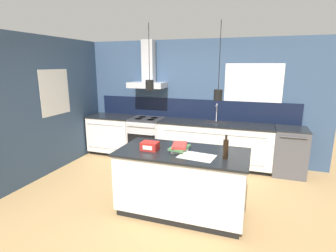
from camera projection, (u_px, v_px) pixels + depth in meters
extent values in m
plane|color=tan|center=(161.00, 198.00, 4.18)|extent=(16.00, 16.00, 0.00)
cube|color=#354C6B|center=(192.00, 101.00, 5.76)|extent=(5.60, 0.06, 2.60)
cube|color=black|center=(192.00, 109.00, 5.76)|extent=(4.42, 0.02, 0.43)
cube|color=white|center=(253.00, 88.00, 5.25)|extent=(1.12, 0.01, 0.96)
cube|color=black|center=(253.00, 88.00, 5.26)|extent=(1.04, 0.01, 0.88)
cube|color=#B5B5BA|center=(147.00, 85.00, 5.74)|extent=(0.80, 0.46, 0.12)
cube|color=#B5B5BA|center=(149.00, 61.00, 5.71)|extent=(0.26, 0.20, 0.90)
cylinder|color=black|center=(149.00, 52.00, 3.42)|extent=(0.01, 0.01, 0.72)
cylinder|color=black|center=(150.00, 85.00, 3.52)|extent=(0.11, 0.11, 0.14)
sphere|color=#F9D18C|center=(150.00, 85.00, 3.52)|extent=(0.06, 0.06, 0.06)
cylinder|color=black|center=(220.00, 56.00, 3.21)|extent=(0.01, 0.01, 0.83)
cylinder|color=black|center=(218.00, 95.00, 3.32)|extent=(0.11, 0.11, 0.14)
sphere|color=#F9D18C|center=(218.00, 95.00, 3.32)|extent=(0.06, 0.06, 0.06)
cube|color=#354C6B|center=(60.00, 104.00, 5.29)|extent=(0.06, 3.80, 2.60)
cube|color=white|center=(55.00, 92.00, 5.08)|extent=(0.01, 0.76, 0.88)
cube|color=black|center=(55.00, 92.00, 5.08)|extent=(0.01, 0.68, 0.80)
cube|color=black|center=(114.00, 151.00, 6.34)|extent=(0.99, 0.56, 0.09)
cube|color=silver|center=(112.00, 133.00, 6.21)|extent=(1.02, 0.62, 0.79)
cube|color=gray|center=(105.00, 125.00, 5.86)|extent=(0.90, 0.01, 0.01)
cube|color=gray|center=(106.00, 148.00, 5.98)|extent=(0.90, 0.01, 0.01)
cube|color=black|center=(112.00, 116.00, 6.11)|extent=(1.05, 0.64, 0.03)
cube|color=black|center=(213.00, 162.00, 5.58)|extent=(2.22, 0.56, 0.09)
cube|color=silver|center=(214.00, 143.00, 5.46)|extent=(2.29, 0.62, 0.79)
cube|color=gray|center=(212.00, 134.00, 5.10)|extent=(2.02, 0.01, 0.01)
cube|color=gray|center=(211.00, 160.00, 5.23)|extent=(2.02, 0.01, 0.01)
cube|color=black|center=(215.00, 124.00, 5.36)|extent=(2.32, 0.64, 0.03)
cube|color=#262628|center=(215.00, 123.00, 5.41)|extent=(0.48, 0.34, 0.01)
cylinder|color=#B5B5BA|center=(217.00, 113.00, 5.48)|extent=(0.02, 0.02, 0.36)
sphere|color=#B5B5BA|center=(217.00, 104.00, 5.44)|extent=(0.03, 0.03, 0.03)
cylinder|color=#B5B5BA|center=(217.00, 106.00, 5.39)|extent=(0.02, 0.12, 0.02)
cube|color=#B5B5BA|center=(147.00, 139.00, 5.94)|extent=(0.74, 0.62, 0.87)
cube|color=black|center=(141.00, 144.00, 5.66)|extent=(0.64, 0.02, 0.44)
cylinder|color=#B5B5BA|center=(140.00, 134.00, 5.58)|extent=(0.56, 0.02, 0.02)
cube|color=#B5B5BA|center=(141.00, 125.00, 5.56)|extent=(0.64, 0.02, 0.07)
cube|color=#2D2D30|center=(147.00, 119.00, 5.84)|extent=(0.74, 0.60, 0.04)
cylinder|color=black|center=(142.00, 117.00, 5.98)|extent=(0.17, 0.17, 0.00)
cylinder|color=black|center=(155.00, 118.00, 5.89)|extent=(0.17, 0.17, 0.00)
cylinder|color=black|center=(138.00, 119.00, 5.78)|extent=(0.17, 0.17, 0.00)
cylinder|color=black|center=(151.00, 120.00, 5.69)|extent=(0.17, 0.17, 0.00)
cube|color=#4C4C51|center=(289.00, 152.00, 5.01)|extent=(0.59, 0.62, 0.89)
cube|color=black|center=(292.00, 129.00, 4.91)|extent=(0.59, 0.62, 0.02)
cylinder|color=#4C4C51|center=(294.00, 138.00, 4.62)|extent=(0.44, 0.02, 0.02)
cube|color=black|center=(182.00, 208.00, 3.82)|extent=(1.68, 0.82, 0.09)
cube|color=silver|center=(182.00, 180.00, 3.72)|extent=(1.75, 0.86, 0.79)
cube|color=black|center=(182.00, 152.00, 3.62)|extent=(1.80, 0.91, 0.03)
cylinder|color=black|center=(226.00, 149.00, 3.31)|extent=(0.07, 0.07, 0.25)
cylinder|color=black|center=(226.00, 138.00, 3.27)|extent=(0.03, 0.03, 0.06)
cylinder|color=#262628|center=(226.00, 135.00, 3.27)|extent=(0.03, 0.03, 0.01)
cube|color=silver|center=(180.00, 150.00, 3.62)|extent=(0.21, 0.25, 0.03)
cube|color=#4C7F4C|center=(180.00, 148.00, 3.62)|extent=(0.25, 0.34, 0.03)
cube|color=#B2332D|center=(180.00, 145.00, 3.61)|extent=(0.24, 0.33, 0.04)
cube|color=red|center=(150.00, 146.00, 3.66)|extent=(0.23, 0.17, 0.12)
cube|color=white|center=(147.00, 148.00, 3.57)|extent=(0.14, 0.01, 0.06)
cube|color=silver|center=(197.00, 156.00, 3.40)|extent=(0.49, 0.36, 0.01)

